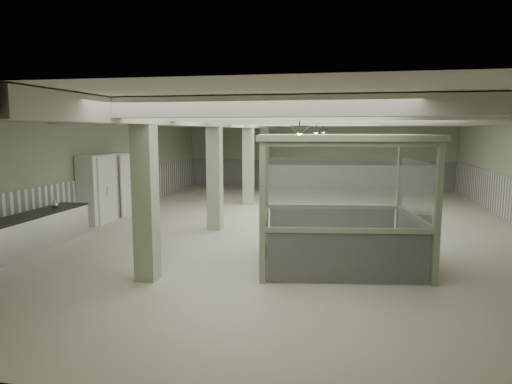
% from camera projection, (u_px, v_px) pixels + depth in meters
% --- Properties ---
extents(floor, '(20.00, 20.00, 0.00)m').
position_uv_depth(floor, '(298.00, 226.00, 14.80)').
color(floor, beige).
rests_on(floor, ground).
extents(ceiling, '(14.00, 20.00, 0.02)m').
position_uv_depth(ceiling, '(300.00, 113.00, 14.32)').
color(ceiling, silver).
rests_on(ceiling, wall_back).
extents(wall_back, '(14.00, 0.02, 3.60)m').
position_uv_depth(wall_back, '(318.00, 155.00, 24.28)').
color(wall_back, '#91A483').
rests_on(wall_back, floor).
extents(wall_front, '(14.00, 0.02, 3.60)m').
position_uv_depth(wall_front, '(205.00, 250.00, 4.83)').
color(wall_front, '#91A483').
rests_on(wall_front, floor).
extents(wall_left, '(0.02, 20.00, 3.60)m').
position_uv_depth(wall_left, '(98.00, 167.00, 15.88)').
color(wall_left, '#91A483').
rests_on(wall_left, floor).
extents(wainscot_left, '(0.05, 19.90, 1.50)m').
position_uv_depth(wainscot_left, '(100.00, 197.00, 16.02)').
color(wainscot_left, white).
rests_on(wainscot_left, floor).
extents(wainscot_back, '(13.90, 0.05, 1.50)m').
position_uv_depth(wainscot_back, '(317.00, 174.00, 24.40)').
color(wainscot_back, white).
rests_on(wainscot_back, floor).
extents(girder, '(0.45, 19.90, 0.40)m').
position_uv_depth(girder, '(223.00, 121.00, 14.82)').
color(girder, beige).
rests_on(girder, ceiling).
extents(beam_a, '(13.90, 0.35, 0.32)m').
position_uv_depth(beam_a, '(252.00, 107.00, 7.05)').
color(beam_a, beige).
rests_on(beam_a, ceiling).
extents(beam_b, '(13.90, 0.35, 0.32)m').
position_uv_depth(beam_b, '(276.00, 113.00, 9.48)').
color(beam_b, beige).
rests_on(beam_b, ceiling).
extents(beam_c, '(13.90, 0.35, 0.32)m').
position_uv_depth(beam_c, '(290.00, 117.00, 11.91)').
color(beam_c, beige).
rests_on(beam_c, ceiling).
extents(beam_d, '(13.90, 0.35, 0.32)m').
position_uv_depth(beam_d, '(299.00, 119.00, 14.34)').
color(beam_d, beige).
rests_on(beam_d, ceiling).
extents(beam_e, '(13.90, 0.35, 0.32)m').
position_uv_depth(beam_e, '(306.00, 121.00, 16.77)').
color(beam_e, beige).
rests_on(beam_e, ceiling).
extents(beam_f, '(13.90, 0.35, 0.32)m').
position_uv_depth(beam_f, '(311.00, 122.00, 19.21)').
color(beam_f, beige).
rests_on(beam_f, ceiling).
extents(beam_g, '(13.90, 0.35, 0.32)m').
position_uv_depth(beam_g, '(315.00, 123.00, 21.64)').
color(beam_g, beige).
rests_on(beam_g, ceiling).
extents(column_a, '(0.42, 0.42, 3.60)m').
position_uv_depth(column_a, '(145.00, 193.00, 9.19)').
color(column_a, '#A9BF9A').
rests_on(column_a, floor).
extents(column_b, '(0.42, 0.42, 3.60)m').
position_uv_depth(column_b, '(215.00, 172.00, 14.06)').
color(column_b, '#A9BF9A').
rests_on(column_b, floor).
extents(column_c, '(0.42, 0.42, 3.60)m').
position_uv_depth(column_c, '(248.00, 161.00, 18.92)').
color(column_c, '#A9BF9A').
rests_on(column_c, floor).
extents(column_d, '(0.42, 0.42, 3.60)m').
position_uv_depth(column_d, '(265.00, 156.00, 22.81)').
color(column_d, '#A9BF9A').
rests_on(column_d, floor).
extents(pendant_front, '(0.44, 0.44, 0.22)m').
position_uv_depth(pendant_front, '(300.00, 131.00, 9.43)').
color(pendant_front, '#28362A').
rests_on(pendant_front, ceiling).
extents(pendant_mid, '(0.44, 0.44, 0.22)m').
position_uv_depth(pendant_mid, '(316.00, 131.00, 14.78)').
color(pendant_mid, '#28362A').
rests_on(pendant_mid, ceiling).
extents(pendant_back, '(0.44, 0.44, 0.22)m').
position_uv_depth(pendant_back, '(323.00, 131.00, 19.65)').
color(pendant_back, '#28362A').
rests_on(pendant_back, ceiling).
extents(prep_counter, '(0.93, 5.34, 0.91)m').
position_uv_depth(prep_counter, '(13.00, 237.00, 11.20)').
color(prep_counter, silver).
rests_on(prep_counter, floor).
extents(pitcher_near, '(0.18, 0.21, 0.25)m').
position_uv_depth(pitcher_near, '(55.00, 204.00, 12.65)').
color(pitcher_near, silver).
rests_on(pitcher_near, prep_counter).
extents(walkin_cooler, '(0.98, 2.56, 2.34)m').
position_uv_depth(walkin_cooler, '(106.00, 186.00, 15.69)').
color(walkin_cooler, white).
rests_on(walkin_cooler, floor).
extents(guard_booth, '(4.08, 3.59, 2.97)m').
position_uv_depth(guard_booth, '(340.00, 179.00, 10.29)').
color(guard_booth, gray).
rests_on(guard_booth, floor).
extents(filing_cabinet, '(0.45, 0.59, 1.17)m').
position_uv_depth(filing_cabinet, '(422.00, 237.00, 10.66)').
color(filing_cabinet, '#5B5D4E').
rests_on(filing_cabinet, floor).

